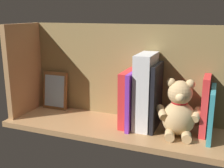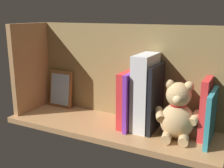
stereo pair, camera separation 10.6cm
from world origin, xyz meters
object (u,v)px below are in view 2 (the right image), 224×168
at_px(dictionary_thick_white, 145,92).
at_px(picture_frame_leaning, 61,89).
at_px(book_0, 211,117).
at_px(teddy_bear, 177,113).

xyz_separation_m(dictionary_thick_white, picture_frame_leaning, (0.44, -0.06, -0.06)).
distance_m(book_0, dictionary_thick_white, 0.25).
height_order(teddy_bear, dictionary_thick_white, dictionary_thick_white).
distance_m(dictionary_thick_white, picture_frame_leaning, 0.45).
distance_m(teddy_bear, dictionary_thick_white, 0.15).
bearing_deg(dictionary_thick_white, picture_frame_leaning, -7.32).
distance_m(book_0, teddy_bear, 0.11).
bearing_deg(picture_frame_leaning, teddy_bear, 171.48).
bearing_deg(picture_frame_leaning, dictionary_thick_white, 172.68).
bearing_deg(book_0, dictionary_thick_white, -2.07).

